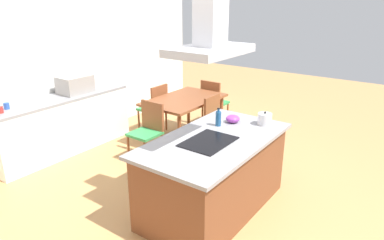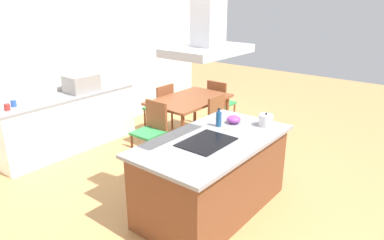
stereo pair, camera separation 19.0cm
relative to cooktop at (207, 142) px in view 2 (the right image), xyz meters
name	(u,v)px [view 2 (the right image)]	position (x,y,z in m)	size (l,w,h in m)	color
ground	(128,171)	(0.13, 1.50, -0.91)	(16.00, 16.00, 0.00)	tan
wall_back	(50,64)	(0.13, 3.25, 0.44)	(7.20, 0.10, 2.70)	white
kitchen_island	(213,174)	(0.13, 0.00, -0.45)	(1.91, 1.05, 0.90)	brown
cooktop	(207,142)	(0.00, 0.00, 0.00)	(0.60, 0.44, 0.01)	black
tea_kettle	(266,120)	(0.86, -0.26, 0.07)	(0.22, 0.17, 0.17)	silver
olive_oil_bottle	(219,119)	(0.50, 0.18, 0.09)	(0.07, 0.07, 0.23)	navy
mixing_bowl	(234,119)	(0.70, 0.10, 0.04)	(0.17, 0.17, 0.10)	purple
back_counter	(68,122)	(0.11, 2.88, -0.46)	(2.30, 0.62, 0.90)	white
countertop_microwave	(82,83)	(0.44, 2.88, 0.13)	(0.50, 0.38, 0.28)	#9E9993
coffee_mug_red	(7,107)	(-0.81, 2.83, 0.04)	(0.08, 0.08, 0.09)	red
coffee_mug_blue	(14,103)	(-0.67, 2.94, 0.04)	(0.08, 0.08, 0.09)	#2D56B2
dining_table	(189,103)	(1.62, 1.55, -0.24)	(1.40, 0.90, 0.75)	brown
chair_at_right_end	(220,100)	(2.54, 1.55, -0.40)	(0.42, 0.42, 0.89)	#33934C
chair_at_left_end	(152,127)	(0.71, 1.55, -0.40)	(0.42, 0.42, 0.89)	#33934C
chair_facing_island	(222,120)	(1.62, 0.89, -0.40)	(0.42, 0.42, 0.89)	#33934C
chair_facing_back_wall	(161,105)	(1.62, 2.22, -0.40)	(0.42, 0.42, 0.89)	#33934C
range_hood	(208,28)	(0.00, 0.00, 1.20)	(0.90, 0.55, 0.78)	#ADADB2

